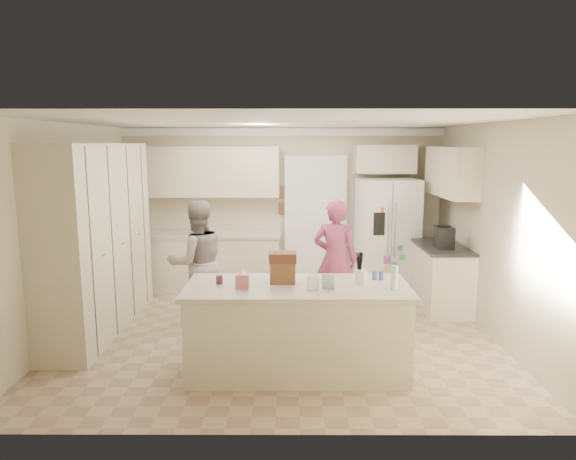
{
  "coord_description": "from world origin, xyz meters",
  "views": [
    {
      "loc": [
        0.12,
        -6.15,
        2.35
      ],
      "look_at": [
        0.1,
        0.35,
        1.25
      ],
      "focal_mm": 32.0,
      "sensor_mm": 36.0,
      "label": 1
    }
  ],
  "objects_px": {
    "refrigerator": "(387,236)",
    "island_base": "(297,331)",
    "dollhouse_body": "(283,272)",
    "coffee_maker": "(444,238)",
    "utensil_crock": "(361,277)",
    "teen_girl": "(335,260)",
    "tissue_box": "(242,281)",
    "teen_boy": "(197,263)"
  },
  "relations": [
    {
      "from": "coffee_maker",
      "to": "utensil_crock",
      "type": "distance_m",
      "value": 2.32
    },
    {
      "from": "island_base",
      "to": "utensil_crock",
      "type": "height_order",
      "value": "utensil_crock"
    },
    {
      "from": "refrigerator",
      "to": "tissue_box",
      "type": "bearing_deg",
      "value": -129.06
    },
    {
      "from": "utensil_crock",
      "to": "teen_boy",
      "type": "height_order",
      "value": "teen_boy"
    },
    {
      "from": "island_base",
      "to": "dollhouse_body",
      "type": "relative_size",
      "value": 8.46
    },
    {
      "from": "refrigerator",
      "to": "tissue_box",
      "type": "xyz_separation_m",
      "value": [
        -2.02,
        -3.07,
        0.1
      ]
    },
    {
      "from": "dollhouse_body",
      "to": "teen_girl",
      "type": "height_order",
      "value": "teen_girl"
    },
    {
      "from": "coffee_maker",
      "to": "teen_boy",
      "type": "bearing_deg",
      "value": -172.65
    },
    {
      "from": "island_base",
      "to": "teen_girl",
      "type": "relative_size",
      "value": 1.35
    },
    {
      "from": "island_base",
      "to": "utensil_crock",
      "type": "distance_m",
      "value": 0.86
    },
    {
      "from": "refrigerator",
      "to": "island_base",
      "type": "relative_size",
      "value": 0.82
    },
    {
      "from": "coffee_maker",
      "to": "teen_boy",
      "type": "relative_size",
      "value": 0.18
    },
    {
      "from": "island_base",
      "to": "dollhouse_body",
      "type": "distance_m",
      "value": 0.62
    },
    {
      "from": "tissue_box",
      "to": "dollhouse_body",
      "type": "relative_size",
      "value": 0.54
    },
    {
      "from": "tissue_box",
      "to": "teen_boy",
      "type": "xyz_separation_m",
      "value": [
        -0.73,
        1.57,
        -0.18
      ]
    },
    {
      "from": "refrigerator",
      "to": "island_base",
      "type": "height_order",
      "value": "refrigerator"
    },
    {
      "from": "dollhouse_body",
      "to": "teen_boy",
      "type": "distance_m",
      "value": 1.79
    },
    {
      "from": "utensil_crock",
      "to": "teen_boy",
      "type": "distance_m",
      "value": 2.41
    },
    {
      "from": "dollhouse_body",
      "to": "teen_boy",
      "type": "xyz_separation_m",
      "value": [
        -1.13,
        1.37,
        -0.22
      ]
    },
    {
      "from": "refrigerator",
      "to": "coffee_maker",
      "type": "relative_size",
      "value": 6.0
    },
    {
      "from": "coffee_maker",
      "to": "dollhouse_body",
      "type": "relative_size",
      "value": 1.15
    },
    {
      "from": "tissue_box",
      "to": "teen_boy",
      "type": "height_order",
      "value": "teen_boy"
    },
    {
      "from": "island_base",
      "to": "teen_girl",
      "type": "height_order",
      "value": "teen_girl"
    },
    {
      "from": "teen_boy",
      "to": "teen_girl",
      "type": "height_order",
      "value": "same"
    },
    {
      "from": "dollhouse_body",
      "to": "teen_girl",
      "type": "xyz_separation_m",
      "value": [
        0.68,
        1.53,
        -0.22
      ]
    },
    {
      "from": "coffee_maker",
      "to": "island_base",
      "type": "relative_size",
      "value": 0.14
    },
    {
      "from": "tissue_box",
      "to": "utensil_crock",
      "type": "bearing_deg",
      "value": 7.13
    },
    {
      "from": "coffee_maker",
      "to": "teen_girl",
      "type": "relative_size",
      "value": 0.18
    },
    {
      "from": "utensil_crock",
      "to": "teen_girl",
      "type": "height_order",
      "value": "teen_girl"
    },
    {
      "from": "tissue_box",
      "to": "dollhouse_body",
      "type": "bearing_deg",
      "value": 26.57
    },
    {
      "from": "island_base",
      "to": "dollhouse_body",
      "type": "xyz_separation_m",
      "value": [
        -0.15,
        0.1,
        0.6
      ]
    },
    {
      "from": "refrigerator",
      "to": "dollhouse_body",
      "type": "relative_size",
      "value": 6.92
    },
    {
      "from": "teen_boy",
      "to": "refrigerator",
      "type": "bearing_deg",
      "value": -175.3
    },
    {
      "from": "island_base",
      "to": "teen_girl",
      "type": "distance_m",
      "value": 1.76
    },
    {
      "from": "dollhouse_body",
      "to": "teen_boy",
      "type": "relative_size",
      "value": 0.16
    },
    {
      "from": "island_base",
      "to": "teen_boy",
      "type": "distance_m",
      "value": 1.99
    },
    {
      "from": "tissue_box",
      "to": "teen_boy",
      "type": "distance_m",
      "value": 1.74
    },
    {
      "from": "refrigerator",
      "to": "tissue_box",
      "type": "distance_m",
      "value": 3.67
    },
    {
      "from": "teen_girl",
      "to": "refrigerator",
      "type": "bearing_deg",
      "value": -112.11
    },
    {
      "from": "tissue_box",
      "to": "dollhouse_body",
      "type": "height_order",
      "value": "dollhouse_body"
    },
    {
      "from": "tissue_box",
      "to": "island_base",
      "type": "bearing_deg",
      "value": 10.3
    },
    {
      "from": "coffee_maker",
      "to": "refrigerator",
      "type": "bearing_deg",
      "value": 118.68
    }
  ]
}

